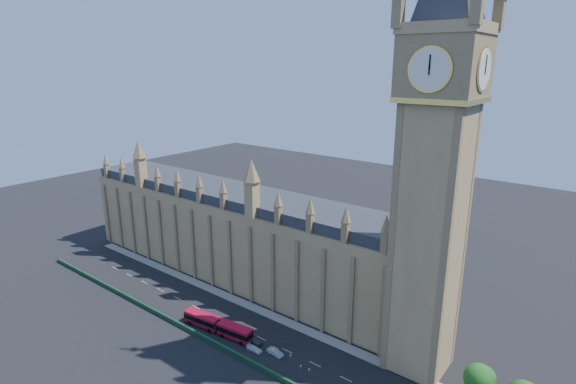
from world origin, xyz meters
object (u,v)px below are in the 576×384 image
Objects in this scene: car_grey at (253,340)px; car_white at (254,349)px; red_bus at (218,325)px; car_silver at (275,352)px.

car_grey is 3.16m from car_white.
car_white is at bearing -137.91° from car_grey.
red_bus is 4.76× the size of car_silver.
car_silver is at bearing -96.61° from car_grey.
car_grey is at bearing 91.85° from car_silver.
car_silver is (7.07, -0.21, -0.10)m from car_grey.
car_white is (2.30, -2.15, -0.20)m from car_grey.
red_bus is at bearing 99.08° from car_silver.
car_grey is at bearing 45.75° from car_white.
car_silver is at bearing -0.74° from red_bus.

